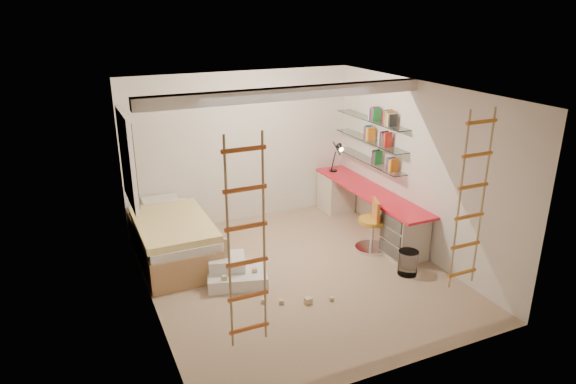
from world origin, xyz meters
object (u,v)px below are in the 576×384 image
bed (172,238)px  swivel_chair (372,232)px  desk (368,209)px  play_platform (234,272)px

bed → swivel_chair: (2.88, -1.00, -0.02)m
desk → bed: 3.22m
swivel_chair → desk: bearing=63.6°
swivel_chair → play_platform: (-2.26, -0.04, -0.17)m
bed → swivel_chair: size_ratio=2.36×
desk → play_platform: 2.68m
bed → play_platform: (0.62, -1.04, -0.19)m
desk → swivel_chair: bearing=-116.4°
swivel_chair → play_platform: 2.27m
desk → play_platform: size_ratio=2.96×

